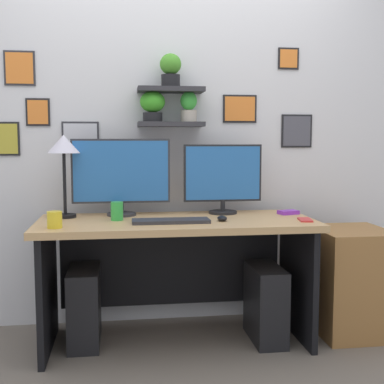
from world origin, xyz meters
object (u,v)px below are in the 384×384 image
(monitor_right, at_px, (223,177))
(computer_tower_right, at_px, (266,303))
(monitor_left, at_px, (121,174))
(computer_mouse, at_px, (222,218))
(keyboard, at_px, (171,221))
(scissors_tray, at_px, (288,212))
(desk_lamp, at_px, (64,151))
(coffee_mug, at_px, (55,220))
(computer_tower_left, at_px, (84,306))
(water_cup, at_px, (117,211))
(desk, at_px, (176,252))
(cell_phone, at_px, (305,220))
(drawer_cabinet, at_px, (351,281))

(monitor_right, xyz_separation_m, computer_tower_right, (0.22, -0.26, -0.76))
(monitor_left, height_order, computer_mouse, monitor_left)
(keyboard, bearing_deg, computer_mouse, 4.64)
(computer_mouse, distance_m, scissors_tray, 0.51)
(monitor_left, xyz_separation_m, desk_lamp, (-0.34, -0.04, 0.15))
(monitor_right, bearing_deg, scissors_tray, -12.92)
(scissors_tray, bearing_deg, coffee_mug, -167.00)
(coffee_mug, relative_size, computer_tower_left, 0.20)
(monitor_right, height_order, water_cup, monitor_right)
(desk, relative_size, desk_lamp, 3.25)
(coffee_mug, bearing_deg, computer_tower_left, 63.29)
(computer_mouse, relative_size, computer_tower_left, 0.20)
(computer_tower_left, bearing_deg, monitor_left, 35.73)
(monitor_left, distance_m, cell_phone, 1.15)
(monitor_left, bearing_deg, computer_mouse, -27.58)
(cell_phone, relative_size, coffee_mug, 1.56)
(monitor_right, distance_m, keyboard, 0.54)
(monitor_left, relative_size, computer_mouse, 6.75)
(computer_tower_left, bearing_deg, scissors_tray, 3.15)
(desk_lamp, bearing_deg, desk, -10.13)
(desk, bearing_deg, keyboard, -105.02)
(keyboard, bearing_deg, drawer_cabinet, 5.98)
(desk, height_order, computer_tower_right, desk)
(desk, relative_size, computer_tower_right, 3.57)
(scissors_tray, distance_m, water_cup, 1.08)
(desk, height_order, drawer_cabinet, desk)
(desk_lamp, bearing_deg, computer_mouse, -15.71)
(scissors_tray, height_order, computer_tower_right, scissors_tray)
(coffee_mug, height_order, computer_tower_left, coffee_mug)
(monitor_right, bearing_deg, drawer_cabinet, -14.72)
(keyboard, bearing_deg, monitor_right, 41.83)
(monitor_left, distance_m, water_cup, 0.29)
(water_cup, bearing_deg, computer_tower_left, 169.91)
(monitor_right, bearing_deg, water_cup, -163.41)
(drawer_cabinet, xyz_separation_m, computer_tower_right, (-0.57, -0.05, -0.10))
(water_cup, distance_m, computer_tower_left, 0.61)
(drawer_cabinet, distance_m, computer_tower_left, 1.66)
(desk_lamp, distance_m, computer_tower_left, 0.94)
(scissors_tray, xyz_separation_m, computer_tower_right, (-0.19, -0.16, -0.53))
(monitor_right, bearing_deg, keyboard, -138.17)
(scissors_tray, bearing_deg, desk_lamp, 177.98)
(monitor_left, distance_m, desk_lamp, 0.37)
(desk_lamp, height_order, computer_tower_left, desk_lamp)
(monitor_right, relative_size, keyboard, 1.14)
(water_cup, bearing_deg, keyboard, -22.81)
(desk, distance_m, monitor_right, 0.57)
(monitor_left, xyz_separation_m, computer_tower_left, (-0.23, -0.16, -0.78))
(monitor_left, distance_m, drawer_cabinet, 1.60)
(monitor_right, height_order, desk_lamp, desk_lamp)
(coffee_mug, height_order, drawer_cabinet, coffee_mug)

